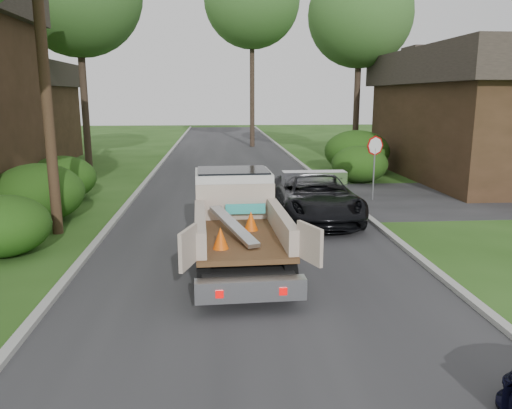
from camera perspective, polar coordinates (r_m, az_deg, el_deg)
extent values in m
plane|color=#244814|center=(10.38, 0.26, -10.09)|extent=(120.00, 120.00, 0.00)
cube|color=#28282B|center=(19.98, -2.10, 0.91)|extent=(8.00, 90.00, 0.02)
cube|color=#9E9E99|center=(20.22, -13.79, 0.86)|extent=(0.20, 90.00, 0.12)
cube|color=#9E9E99|center=(20.54, 9.40, 1.22)|extent=(0.20, 90.00, 0.12)
cylinder|color=slate|center=(19.73, 13.30, 3.38)|extent=(0.06, 0.06, 2.00)
cylinder|color=#B20A0A|center=(19.60, 13.46, 6.55)|extent=(0.71, 0.32, 0.76)
cylinder|color=#382619|center=(15.34, -23.18, 15.27)|extent=(0.30, 0.30, 10.00)
cube|color=#352415|center=(34.07, -26.65, 8.17)|extent=(7.00, 7.00, 4.50)
cube|color=#332B26|center=(34.05, -27.14, 13.11)|extent=(7.56, 7.56, 1.40)
cube|color=#332B26|center=(34.08, -27.26, 14.28)|extent=(1.05, 7.56, 0.20)
cube|color=#352415|center=(27.36, 26.06, 7.51)|extent=(9.00, 12.00, 4.50)
cube|color=#332B26|center=(27.34, 26.68, 13.88)|extent=(9.72, 12.96, 1.60)
cube|color=#332B26|center=(27.39, 26.85, 15.54)|extent=(9.72, 1.80, 0.20)
ellipsoid|color=#17440F|center=(14.04, -26.98, -2.18)|extent=(2.34, 2.34, 1.53)
ellipsoid|color=#17440F|center=(17.31, -23.64, 1.23)|extent=(2.86, 2.86, 1.87)
ellipsoid|color=#17440F|center=(20.70, -21.30, 2.85)|extent=(2.60, 2.60, 1.70)
ellipsoid|color=#17440F|center=(23.71, 11.76, 4.54)|extent=(2.60, 2.60, 1.70)
ellipsoid|color=#17440F|center=(26.74, 11.45, 5.96)|extent=(3.38, 3.38, 2.21)
cylinder|color=#2D2119|center=(27.40, -19.13, 12.81)|extent=(0.36, 0.36, 9.00)
cylinder|color=#2D2119|center=(30.71, 11.48, 12.64)|extent=(0.36, 0.36, 8.50)
sphere|color=#345A21|center=(31.04, 11.84, 20.50)|extent=(6.00, 6.00, 6.00)
cylinder|color=#2D2119|center=(39.69, -0.44, 14.56)|extent=(0.36, 0.36, 11.00)
cylinder|color=black|center=(13.16, -6.18, -3.43)|extent=(0.30, 0.81, 0.80)
cylinder|color=black|center=(13.28, 1.13, -3.22)|extent=(0.30, 0.81, 0.80)
cylinder|color=black|center=(9.95, -5.98, -8.69)|extent=(0.30, 0.81, 0.80)
cylinder|color=black|center=(10.10, 3.75, -8.32)|extent=(0.30, 0.81, 0.80)
cube|color=black|center=(11.62, -1.94, -4.73)|extent=(1.97, 5.22, 0.21)
cube|color=silver|center=(13.23, -2.63, 0.88)|extent=(2.02, 1.67, 1.38)
cube|color=black|center=(13.14, -2.65, 2.97)|extent=(1.88, 1.54, 0.49)
cube|color=#472D19|center=(10.93, -1.68, -3.99)|extent=(2.08, 3.27, 0.11)
cube|color=beige|center=(12.36, -2.34, 0.26)|extent=(1.96, 0.16, 0.89)
cube|color=beige|center=(10.81, -6.39, -2.54)|extent=(0.34, 3.03, 0.53)
cube|color=beige|center=(10.95, 2.95, -2.27)|extent=(0.34, 3.03, 0.53)
cube|color=silver|center=(9.26, -0.62, -9.68)|extent=(2.06, 0.39, 0.40)
cube|color=#B20505|center=(9.07, -4.20, -10.19)|extent=(0.14, 0.04, 0.14)
cube|color=#B20505|center=(9.19, 3.13, -9.88)|extent=(0.14, 0.04, 0.14)
cube|color=beige|center=(9.08, -7.74, -4.89)|extent=(0.31, 0.78, 0.71)
cube|color=beige|center=(9.29, 6.13, -4.44)|extent=(0.37, 0.77, 0.71)
cube|color=silver|center=(10.92, -2.66, -2.36)|extent=(1.04, 2.25, 0.41)
cone|color=#F2590A|center=(10.05, -4.07, -3.84)|extent=(0.33, 0.33, 0.44)
cone|color=#F2590A|center=(11.39, -0.59, -1.87)|extent=(0.33, 0.33, 0.44)
cube|color=#148C84|center=(12.18, -1.21, -0.50)|extent=(0.98, 0.12, 0.25)
imported|color=black|center=(16.41, 6.85, 0.93)|extent=(2.57, 5.38, 1.48)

